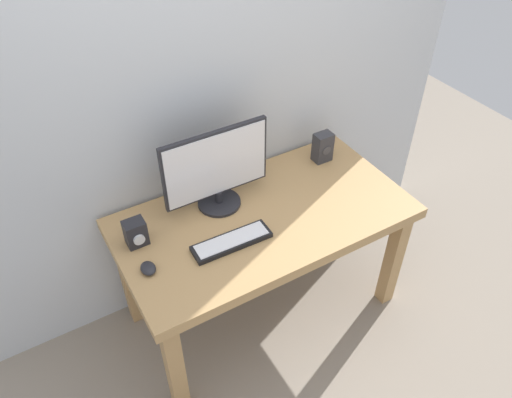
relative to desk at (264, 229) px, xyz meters
name	(u,v)px	position (x,y,z in m)	size (l,w,h in m)	color
ground_plane	(263,306)	(0.00, 0.00, -0.64)	(6.00, 6.00, 0.00)	gray
wall_back	(217,35)	(0.00, 0.42, 0.86)	(2.91, 0.04, 3.00)	silver
desk	(264,229)	(0.00, 0.00, 0.00)	(1.46, 0.76, 0.74)	tan
monitor	(216,169)	(-0.15, 0.19, 0.31)	(0.55, 0.22, 0.42)	#232328
keyboard_primary	(232,241)	(-0.23, -0.10, 0.11)	(0.38, 0.12, 0.03)	black
mouse	(148,268)	(-0.63, -0.06, 0.12)	(0.07, 0.09, 0.03)	#232328
speaker_right	(323,147)	(0.51, 0.22, 0.18)	(0.10, 0.08, 0.17)	#333338
audio_controller	(136,233)	(-0.61, 0.13, 0.16)	(0.10, 0.09, 0.13)	#232328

